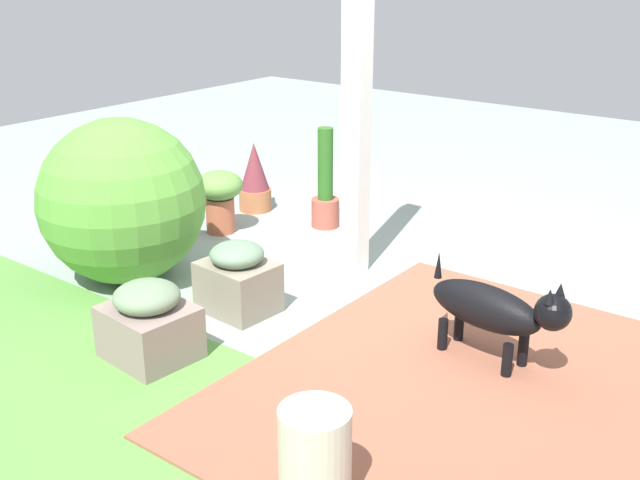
# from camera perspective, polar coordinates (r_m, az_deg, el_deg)

# --- Properties ---
(ground_plane) EXTENTS (12.00, 12.00, 0.00)m
(ground_plane) POSITION_cam_1_polar(r_m,az_deg,el_deg) (4.59, 4.15, -4.04)
(ground_plane) COLOR gray
(brick_path) EXTENTS (1.80, 2.40, 0.02)m
(brick_path) POSITION_cam_1_polar(r_m,az_deg,el_deg) (3.72, 9.90, -10.51)
(brick_path) COLOR #92553F
(brick_path) RESTS_ON ground
(porch_pillar) EXTENTS (0.13, 0.13, 2.07)m
(porch_pillar) POSITION_cam_1_polar(r_m,az_deg,el_deg) (4.62, 2.70, 9.67)
(porch_pillar) COLOR white
(porch_pillar) RESTS_ON ground
(stone_planter_mid) EXTENTS (0.42, 0.36, 0.41)m
(stone_planter_mid) POSITION_cam_1_polar(r_m,az_deg,el_deg) (4.34, -6.06, -2.86)
(stone_planter_mid) COLOR gray
(stone_planter_mid) RESTS_ON ground
(stone_planter_far) EXTENTS (0.45, 0.41, 0.40)m
(stone_planter_far) POSITION_cam_1_polar(r_m,az_deg,el_deg) (3.92, -12.47, -5.96)
(stone_planter_far) COLOR gray
(stone_planter_far) RESTS_ON ground
(round_shrub) EXTENTS (1.00, 1.00, 1.00)m
(round_shrub) POSITION_cam_1_polar(r_m,az_deg,el_deg) (4.79, -14.34, 2.78)
(round_shrub) COLOR #559537
(round_shrub) RESTS_ON ground
(terracotta_pot_broad) EXTENTS (0.34, 0.34, 0.45)m
(terracotta_pot_broad) POSITION_cam_1_polar(r_m,az_deg,el_deg) (5.55, -7.41, 3.33)
(terracotta_pot_broad) COLOR #AF573E
(terracotta_pot_broad) RESTS_ON ground
(terracotta_pot_tall) EXTENTS (0.20, 0.20, 0.73)m
(terracotta_pot_tall) POSITION_cam_1_polar(r_m,az_deg,el_deg) (5.63, 0.39, 3.55)
(terracotta_pot_tall) COLOR #AD4F40
(terracotta_pot_tall) RESTS_ON ground
(terracotta_pot_spiky) EXTENTS (0.25, 0.25, 0.54)m
(terracotta_pot_spiky) POSITION_cam_1_polar(r_m,az_deg,el_deg) (6.02, -4.82, 4.54)
(terracotta_pot_spiky) COLOR #AE6640
(terracotta_pot_spiky) RESTS_ON ground
(dog) EXTENTS (0.75, 0.28, 0.51)m
(dog) POSITION_cam_1_polar(r_m,az_deg,el_deg) (3.82, 12.70, -4.97)
(dog) COLOR black
(dog) RESTS_ON ground
(ceramic_urn) EXTENTS (0.27, 0.27, 0.40)m
(ceramic_urn) POSITION_cam_1_polar(r_m,az_deg,el_deg) (2.89, -0.38, -15.75)
(ceramic_urn) COLOR beige
(ceramic_urn) RESTS_ON ground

